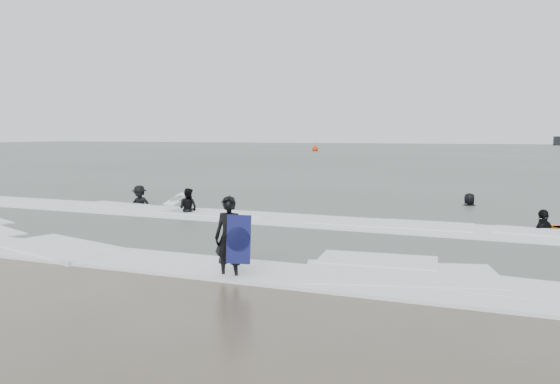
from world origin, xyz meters
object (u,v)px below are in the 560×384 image
at_px(surfer_centre, 230,278).
at_px(surfer_breaker, 140,205).
at_px(surfer_wading, 188,214).
at_px(surfer_right_near, 543,232).
at_px(surfer_right_far, 469,207).
at_px(buoy, 315,149).

bearing_deg(surfer_centre, surfer_breaker, 130.99).
relative_size(surfer_wading, surfer_right_near, 0.83).
distance_m(surfer_centre, surfer_right_near, 10.40).
bearing_deg(surfer_wading, surfer_centre, 130.60).
distance_m(surfer_wading, surfer_breaker, 3.49).
xyz_separation_m(surfer_breaker, surfer_right_far, (12.52, 4.68, 0.00)).
bearing_deg(surfer_breaker, surfer_wading, -38.28).
relative_size(surfer_centre, surfer_right_far, 0.99).
relative_size(surfer_breaker, surfer_right_far, 0.98).
height_order(surfer_centre, surfer_wading, surfer_centre).
bearing_deg(surfer_right_near, surfer_wading, -48.17).
xyz_separation_m(surfer_right_near, surfer_right_far, (-2.41, 5.06, 0.00)).
distance_m(surfer_right_far, buoy, 70.46).
distance_m(surfer_wading, buoy, 73.10).
bearing_deg(buoy, surfer_right_far, -66.19).
height_order(surfer_breaker, surfer_right_far, surfer_right_far).
height_order(surfer_centre, surfer_right_near, surfer_right_near).
bearing_deg(surfer_wading, surfer_right_far, -143.38).
relative_size(surfer_centre, surfer_wading, 1.12).
bearing_deg(surfer_breaker, buoy, 88.57).
bearing_deg(surfer_wading, surfer_breaker, -20.40).
bearing_deg(surfer_centre, surfer_wading, 123.11).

